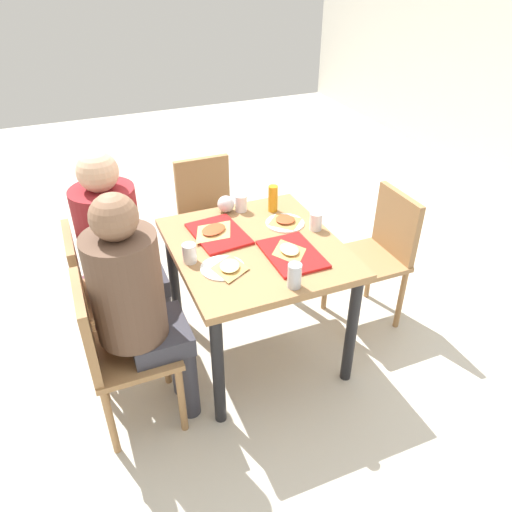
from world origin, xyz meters
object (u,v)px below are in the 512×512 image
(tray_red_far, at_px, (292,254))
(soda_can, at_px, (295,276))
(chair_near_right, at_px, (114,347))
(condiment_bottle, at_px, (273,199))
(plastic_cup_c, at_px, (241,203))
(foil_bundle, at_px, (226,204))
(paper_plate_near_edge, at_px, (223,268))
(plastic_cup_b, at_px, (189,253))
(pizza_slice_a, at_px, (214,230))
(pizza_slice_c, at_px, (285,220))
(person_in_brown_jacket, at_px, (137,298))
(chair_far_side, at_px, (380,249))
(tray_red_near, at_px, (219,234))
(handbag, at_px, (99,305))
(person_in_red, at_px, (119,245))
(pizza_slice_b, at_px, (289,250))
(pizza_slice_d, at_px, (230,267))
(paper_plate_center, at_px, (285,223))
(chair_left_end, at_px, (208,211))
(chair_near_left, at_px, (100,289))
(main_table, at_px, (256,261))

(tray_red_far, relative_size, soda_can, 2.95)
(chair_near_right, height_order, condiment_bottle, condiment_bottle)
(chair_near_right, height_order, plastic_cup_c, chair_near_right)
(foil_bundle, bearing_deg, paper_plate_near_edge, -21.30)
(condiment_bottle, bearing_deg, paper_plate_near_edge, -46.07)
(paper_plate_near_edge, xyz_separation_m, plastic_cup_b, (-0.12, -0.13, 0.05))
(pizza_slice_a, distance_m, pizza_slice_c, 0.42)
(person_in_brown_jacket, bearing_deg, chair_far_side, 99.20)
(condiment_bottle, bearing_deg, tray_red_near, -69.60)
(condiment_bottle, xyz_separation_m, handbag, (-0.28, -1.07, -0.67))
(chair_near_right, relative_size, person_in_red, 0.68)
(pizza_slice_b, distance_m, pizza_slice_d, 0.33)
(person_in_red, xyz_separation_m, tray_red_far, (0.41, 0.81, -0.01))
(soda_can, bearing_deg, foil_bundle, -176.98)
(chair_far_side, bearing_deg, paper_plate_center, -104.09)
(person_in_red, bearing_deg, chair_far_side, 80.80)
(handbag, bearing_deg, paper_plate_center, 67.39)
(pizza_slice_d, height_order, handbag, pizza_slice_d)
(chair_far_side, bearing_deg, person_in_brown_jacket, -80.80)
(chair_far_side, xyz_separation_m, tray_red_far, (0.17, -0.69, 0.24))
(paper_plate_center, bearing_deg, chair_left_end, -161.71)
(paper_plate_center, bearing_deg, pizza_slice_d, -55.08)
(person_in_brown_jacket, height_order, foil_bundle, person_in_brown_jacket)
(pizza_slice_c, bearing_deg, tray_red_near, -92.48)
(pizza_slice_b, bearing_deg, foil_bundle, -165.90)
(soda_can, bearing_deg, paper_plate_center, 158.70)
(chair_left_end, height_order, paper_plate_center, chair_left_end)
(chair_far_side, relative_size, paper_plate_center, 3.92)
(chair_near_left, height_order, condiment_bottle, condiment_bottle)
(chair_near_left, xyz_separation_m, plastic_cup_b, (0.27, 0.45, 0.28))
(chair_near_right, distance_m, plastic_cup_b, 0.57)
(pizza_slice_d, bearing_deg, handbag, -140.54)
(pizza_slice_d, bearing_deg, plastic_cup_c, 153.70)
(plastic_cup_c, bearing_deg, person_in_brown_jacket, -49.71)
(pizza_slice_d, height_order, condiment_bottle, condiment_bottle)
(pizza_slice_c, height_order, soda_can, soda_can)
(handbag, bearing_deg, pizza_slice_d, 39.46)
(main_table, height_order, paper_plate_near_edge, paper_plate_near_edge)
(pizza_slice_b, bearing_deg, paper_plate_center, 158.47)
(person_in_red, xyz_separation_m, foil_bundle, (-0.17, 0.66, 0.03))
(condiment_bottle, bearing_deg, person_in_red, -85.47)
(pizza_slice_b, bearing_deg, paper_plate_near_edge, -91.47)
(pizza_slice_c, bearing_deg, chair_near_right, -69.60)
(chair_near_right, relative_size, pizza_slice_d, 3.93)
(paper_plate_center, relative_size, paper_plate_near_edge, 1.00)
(plastic_cup_b, bearing_deg, condiment_bottle, 119.15)
(tray_red_near, bearing_deg, pizza_slice_d, -9.61)
(paper_plate_center, bearing_deg, pizza_slice_c, 147.42)
(person_in_brown_jacket, distance_m, paper_plate_near_edge, 0.45)
(pizza_slice_b, xyz_separation_m, plastic_cup_c, (-0.54, -0.06, 0.03))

